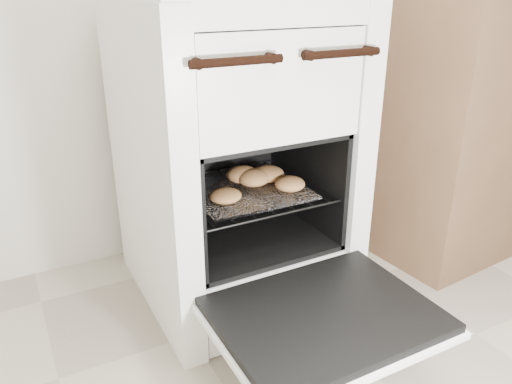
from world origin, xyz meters
TOP-DOWN VIEW (x-y plane):
  - stove at (-0.13, 1.20)m, footprint 0.54×0.60m
  - oven_door at (-0.13, 0.75)m, footprint 0.48×0.38m
  - oven_rack at (-0.13, 1.14)m, footprint 0.39×0.38m
  - foil_sheet at (-0.13, 1.12)m, footprint 0.30×0.27m
  - baked_rolls at (-0.09, 1.14)m, footprint 0.29×0.23m
  - counter at (0.81, 1.22)m, footprint 0.93×0.66m

SIDE VIEW (x-z plane):
  - oven_door at x=-0.13m, z-range 0.16..0.20m
  - oven_rack at x=-0.13m, z-range 0.33..0.34m
  - foil_sheet at x=-0.13m, z-range 0.34..0.35m
  - baked_rolls at x=-0.09m, z-range 0.34..0.39m
  - stove at x=-0.13m, z-range -0.01..0.81m
  - counter at x=0.81m, z-range 0.00..0.89m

